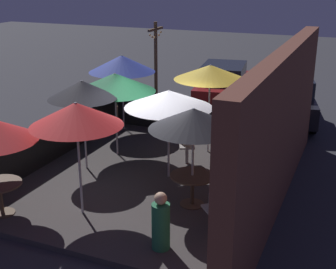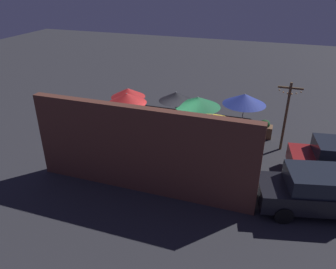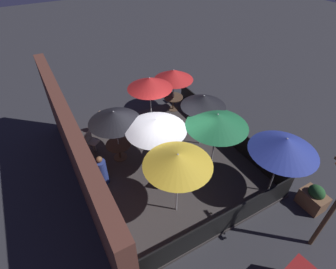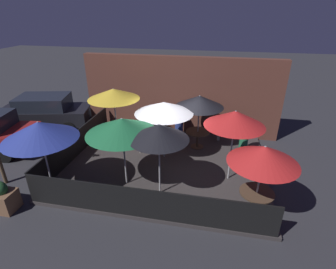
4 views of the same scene
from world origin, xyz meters
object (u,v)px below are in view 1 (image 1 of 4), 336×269
object	(u,v)px
patio_chair_0	(187,144)
parked_car_1	(286,97)
planter_box	(117,108)
patio_umbrella_6	(115,82)
patio_chair_1	(216,208)
parked_car_0	(223,84)
patio_umbrella_4	(82,90)
patron_0	(247,172)
patio_umbrella_2	(210,72)
patio_umbrella_3	(76,114)
patio_umbrella_7	(169,99)
patron_1	(161,223)
patio_umbrella_1	(194,119)
patio_umbrella_5	(122,64)
dining_table_1	(192,181)
light_post	(156,64)
dining_table_0	(0,189)

from	to	relation	value
patio_chair_0	parked_car_1	xyz separation A→B (m)	(-5.19, 1.74, 0.21)
patio_chair_0	planter_box	bearing A→B (deg)	-151.72
patio_umbrella_6	patio_chair_0	bearing A→B (deg)	96.04
patio_chair_1	parked_car_0	distance (m)	9.71
patio_umbrella_4	patron_0	bearing A→B (deg)	91.20
patio_umbrella_2	parked_car_1	bearing A→B (deg)	160.98
patron_0	parked_car_1	distance (m)	6.50
patio_umbrella_4	patio_umbrella_6	xyz separation A→B (m)	(-1.19, 0.26, -0.04)
patio_umbrella_3	patio_umbrella_7	xyz separation A→B (m)	(-2.42, 0.97, -0.18)
patio_chair_1	parked_car_0	xyz separation A→B (m)	(-9.34, -2.64, 0.21)
patio_umbrella_2	patio_chair_0	distance (m)	2.04
patio_chair_1	patron_1	world-z (taller)	patron_1
patio_umbrella_1	patio_chair_1	world-z (taller)	patio_umbrella_1
patio_umbrella_5	dining_table_1	xyz separation A→B (m)	(4.11, 3.89, -1.57)
planter_box	patio_umbrella_2	bearing A→B (deg)	63.67
patron_1	light_post	size ratio (longest dim) A/B	0.34
patio_umbrella_6	patio_umbrella_7	bearing A→B (deg)	66.01
patio_umbrella_7	dining_table_0	distance (m)	4.27
dining_table_0	patio_chair_1	size ratio (longest dim) A/B	1.00
patio_umbrella_5	planter_box	xyz separation A→B (m)	(-1.08, -0.85, -1.84)
patio_umbrella_7	patron_1	bearing A→B (deg)	20.34
dining_table_0	patron_1	bearing A→B (deg)	91.83
dining_table_0	patio_chair_1	distance (m)	4.51
dining_table_1	patron_0	world-z (taller)	patron_0
light_post	dining_table_1	bearing A→B (deg)	30.69
patio_umbrella_4	patio_umbrella_7	bearing A→B (deg)	98.56
patio_umbrella_2	patio_umbrella_6	world-z (taller)	patio_umbrella_2
patron_0	light_post	size ratio (longest dim) A/B	0.37
patio_umbrella_3	dining_table_0	xyz separation A→B (m)	(0.70, -1.55, -1.63)
patio_umbrella_3	patron_0	distance (m)	4.06
patio_umbrella_3	patio_umbrella_7	size ratio (longest dim) A/B	1.10
patio_umbrella_3	patio_chair_1	xyz separation A→B (m)	(-0.36, 2.84, -1.67)
planter_box	light_post	world-z (taller)	light_post
planter_box	light_post	distance (m)	2.06
patio_umbrella_1	patio_chair_0	xyz separation A→B (m)	(-2.24, -0.97, -1.47)
parked_car_0	patio_umbrella_7	bearing A→B (deg)	-2.28
patio_umbrella_2	parked_car_0	xyz separation A→B (m)	(-5.25, -1.14, -1.57)
patio_umbrella_3	light_post	xyz separation A→B (m)	(-7.35, -1.59, -0.41)
parked_car_1	patio_umbrella_7	bearing A→B (deg)	-29.63
patio_umbrella_5	planter_box	bearing A→B (deg)	-141.97
dining_table_1	light_post	bearing A→B (deg)	-149.31
patio_umbrella_5	patio_chair_0	bearing A→B (deg)	57.22
dining_table_0	dining_table_1	xyz separation A→B (m)	(-1.96, 3.57, 0.00)
dining_table_1	patron_1	xyz separation A→B (m)	(1.84, 0.06, -0.05)
patron_0	patio_chair_1	bearing A→B (deg)	-143.85
parked_car_0	patio_umbrella_5	bearing A→B (deg)	-33.74
patio_umbrella_5	patron_1	xyz separation A→B (m)	(5.95, 3.95, -1.62)
planter_box	dining_table_1	bearing A→B (deg)	42.33
patio_umbrella_1	patron_0	xyz separation A→B (m)	(-0.93, 0.98, -1.42)
patio_umbrella_5	dining_table_1	bearing A→B (deg)	43.38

